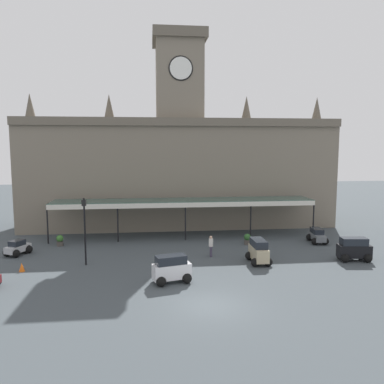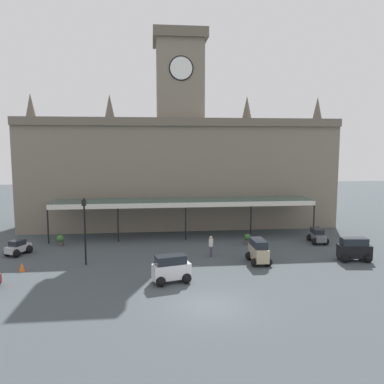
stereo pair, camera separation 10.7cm
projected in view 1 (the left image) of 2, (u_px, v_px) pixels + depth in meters
ground_plane at (211, 305)px, 21.10m from camera, size 140.00×140.00×0.00m
station_building at (179, 165)px, 42.01m from camera, size 32.66×7.29×20.32m
entrance_canopy at (184, 201)px, 36.60m from camera, size 24.66×3.26×3.57m
car_silver_sedan at (18, 249)px, 30.84m from camera, size 2.03×2.24×1.19m
car_beige_van at (259, 252)px, 28.66m from camera, size 1.59×2.40×1.77m
car_black_van at (354, 250)px, 29.23m from camera, size 2.49×1.77×1.77m
car_grey_estate at (317, 236)px, 34.72m from camera, size 1.70×2.33×1.27m
car_white_van at (172, 270)px, 24.54m from camera, size 2.56×1.99×1.77m
pedestrian_crossing_forecourt at (211, 245)px, 30.28m from camera, size 0.34×0.39×1.67m
victorian_lamppost at (85, 224)px, 27.91m from camera, size 0.30×0.30×4.94m
traffic_cone at (22, 267)px, 26.75m from camera, size 0.40×0.40×0.60m
planter_near_kerb at (60, 240)px, 33.56m from camera, size 0.60×0.60×0.96m
planter_forecourt_centre at (247, 239)px, 34.05m from camera, size 0.60×0.60×0.96m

